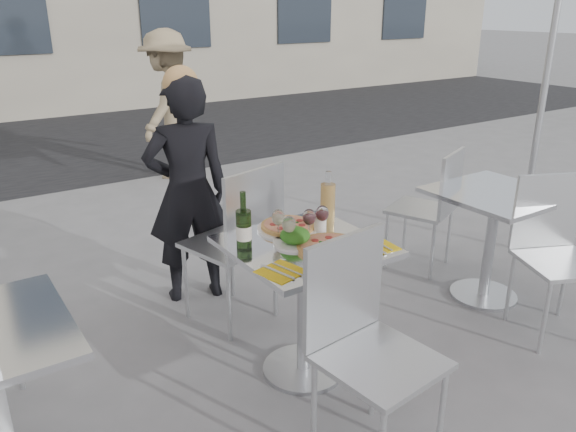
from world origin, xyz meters
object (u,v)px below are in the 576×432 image
side_table_right (493,223)px  woman_diner (188,192)px  side_chair_rfar (434,201)px  wineglass_white_b (278,218)px  chair_far (241,234)px  napkin_left (281,271)px  main_table (304,282)px  chair_near (363,332)px  pizza_near (331,247)px  wineglass_white_a (289,225)px  salad_plate (295,237)px  napkin_right (376,246)px  wine_bottle (244,228)px  pizza_far (288,227)px  sugar_shaker (320,223)px  pedestrian_b (169,105)px  wineglass_red_b (322,214)px  side_chair_rnear (554,242)px  carafe (328,202)px  wineglass_red_a (309,218)px

side_table_right → woman_diner: 1.98m
side_chair_rfar → wineglass_white_b: bearing=-8.8°
chair_far → napkin_left: chair_far is taller
main_table → chair_near: size_ratio=0.77×
main_table → pizza_near: bearing=-60.6°
chair_far → wineglass_white_a: bearing=69.5°
salad_plate → napkin_right: size_ratio=1.10×
woman_diner → wine_bottle: (-0.16, -1.01, 0.12)m
chair_near → pizza_far: bearing=73.8°
sugar_shaker → chair_far: bearing=108.2°
side_table_right → chair_far: 1.64m
napkin_left → chair_far: bearing=59.8°
pedestrian_b → wineglass_red_b: pedestrian_b is taller
wine_bottle → sugar_shaker: 0.44m
chair_far → pizza_far: (0.06, -0.41, 0.17)m
chair_near → wine_bottle: 0.76m
side_chair_rfar → pedestrian_b: size_ratio=0.56×
chair_far → napkin_left: 0.87m
side_chair_rnear → pizza_far: bearing=-179.3°
woman_diner → side_chair_rnear: bearing=151.0°
woman_diner → wineglass_red_b: bearing=119.1°
carafe → pizza_far: bearing=170.8°
pizza_far → wineglass_white_b: bearing=-144.8°
side_chair_rfar → wineglass_red_b: (-1.37, -0.47, 0.32)m
wineglass_red_b → carafe: bearing=43.0°
chair_near → wineglass_red_a: (0.16, 0.62, 0.28)m
main_table → side_chair_rfar: (1.51, 0.52, 0.00)m
wine_bottle → wineglass_white_a: (0.20, -0.09, -0.00)m
napkin_left → chair_near: bearing=-79.5°
side_chair_rfar → woman_diner: bearing=-42.6°
carafe → main_table: bearing=-148.1°
woman_diner → main_table: bearing=111.2°
chair_far → pizza_far: bearing=83.1°
side_chair_rfar → pizza_far: bearing=-10.6°
pizza_far → side_chair_rnear: bearing=-23.5°
pedestrian_b → wineglass_white_a: pedestrian_b is taller
pedestrian_b → wineglass_white_b: pedestrian_b is taller
main_table → napkin_right: (0.27, -0.22, 0.21)m
pizza_far → carafe: (0.23, -0.04, 0.10)m
side_table_right → chair_near: chair_near is taller
carafe → napkin_right: size_ratio=1.45×
main_table → chair_far: bearing=92.1°
salad_plate → chair_near: bearing=-96.1°
pizza_near → side_table_right: bearing=4.9°
main_table → woman_diner: (-0.13, 1.12, 0.20)m
chair_near → pizza_near: bearing=62.8°
pizza_far → pizza_near: bearing=-83.9°
chair_far → wineglass_white_a: size_ratio=6.42×
side_chair_rnear → sugar_shaker: size_ratio=8.79×
chair_far → wine_bottle: (-0.26, -0.51, 0.26)m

